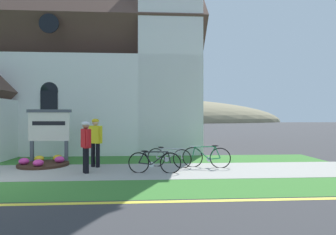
% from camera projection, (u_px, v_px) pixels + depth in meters
% --- Properties ---
extents(ground, '(140.00, 140.00, 0.00)m').
position_uv_depth(ground, '(40.00, 161.00, 11.50)').
color(ground, '#333335').
extents(sidewalk_slab, '(32.00, 2.73, 0.01)m').
position_uv_depth(sidewalk_slab, '(10.00, 172.00, 9.07)').
color(sidewalk_slab, '#99968E').
rests_on(sidewalk_slab, ground).
extents(church_lawn, '(24.00, 2.18, 0.01)m').
position_uv_depth(church_lawn, '(40.00, 161.00, 11.52)').
color(church_lawn, '#38722D').
rests_on(church_lawn, ground).
extents(church_building, '(14.86, 10.48, 13.35)m').
position_uv_depth(church_building, '(83.00, 69.00, 16.62)').
color(church_building, white).
rests_on(church_building, ground).
extents(church_sign, '(1.73, 0.17, 2.14)m').
position_uv_depth(church_sign, '(49.00, 128.00, 10.87)').
color(church_sign, '#474C56').
rests_on(church_sign, ground).
extents(flower_bed, '(1.83, 1.83, 0.34)m').
position_uv_depth(flower_bed, '(44.00, 163.00, 10.31)').
color(flower_bed, '#382319').
rests_on(flower_bed, ground).
extents(bicycle_blue, '(1.71, 0.47, 0.84)m').
position_uv_depth(bicycle_blue, '(206.00, 157.00, 9.96)').
color(bicycle_blue, black).
rests_on(bicycle_blue, ground).
extents(bicycle_red, '(1.74, 0.26, 0.76)m').
position_uv_depth(bicycle_red, '(154.00, 162.00, 8.99)').
color(bicycle_red, black).
rests_on(bicycle_red, ground).
extents(bicycle_white, '(1.59, 0.69, 0.76)m').
position_uv_depth(bicycle_white, '(169.00, 157.00, 10.02)').
color(bicycle_white, black).
rests_on(bicycle_white, ground).
extents(cyclist_in_blue_jersey, '(0.55, 0.63, 1.78)m').
position_uv_depth(cyclist_in_blue_jersey, '(95.00, 138.00, 10.02)').
color(cyclist_in_blue_jersey, black).
rests_on(cyclist_in_blue_jersey, ground).
extents(cyclist_in_red_jersey, '(0.41, 0.71, 1.70)m').
position_uv_depth(cyclist_in_red_jersey, '(86.00, 143.00, 8.96)').
color(cyclist_in_red_jersey, black).
rests_on(cyclist_in_red_jersey, ground).
extents(roadside_conifer, '(3.06, 3.06, 7.68)m').
position_uv_depth(roadside_conifer, '(174.00, 68.00, 15.99)').
color(roadside_conifer, '#3D2D1E').
rests_on(roadside_conifer, ground).
extents(distant_hill, '(107.36, 52.44, 16.11)m').
position_uv_depth(distant_hill, '(121.00, 122.00, 91.87)').
color(distant_hill, '#847A5B').
rests_on(distant_hill, ground).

